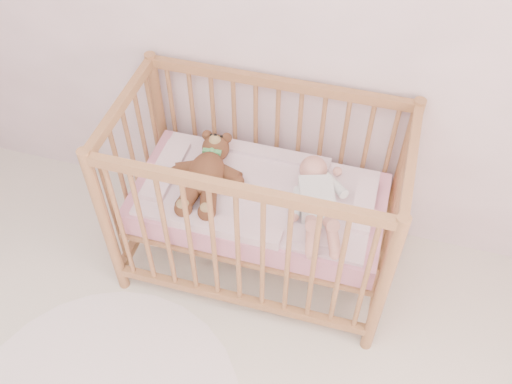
% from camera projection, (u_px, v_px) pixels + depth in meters
% --- Properties ---
extents(wall_back, '(4.00, 0.02, 2.70)m').
position_uv_depth(wall_back, '(275.00, 0.00, 2.43)').
color(wall_back, white).
rests_on(wall_back, floor).
extents(crib, '(1.36, 0.76, 1.00)m').
position_uv_depth(crib, '(259.00, 201.00, 2.80)').
color(crib, '#B5834C').
rests_on(crib, floor).
extents(mattress, '(1.22, 0.62, 0.13)m').
position_uv_depth(mattress, '(259.00, 203.00, 2.81)').
color(mattress, pink).
rests_on(mattress, crib).
extents(blanket, '(1.10, 0.58, 0.06)m').
position_uv_depth(blanket, '(259.00, 193.00, 2.75)').
color(blanket, pink).
rests_on(blanket, mattress).
extents(baby, '(0.46, 0.66, 0.15)m').
position_uv_depth(baby, '(317.00, 198.00, 2.63)').
color(baby, white).
rests_on(baby, blanket).
extents(teddy_bear, '(0.43, 0.57, 0.15)m').
position_uv_depth(teddy_bear, '(206.00, 173.00, 2.72)').
color(teddy_bear, brown).
rests_on(teddy_bear, blanket).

